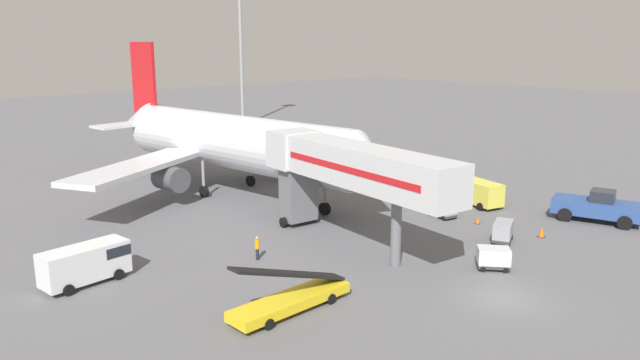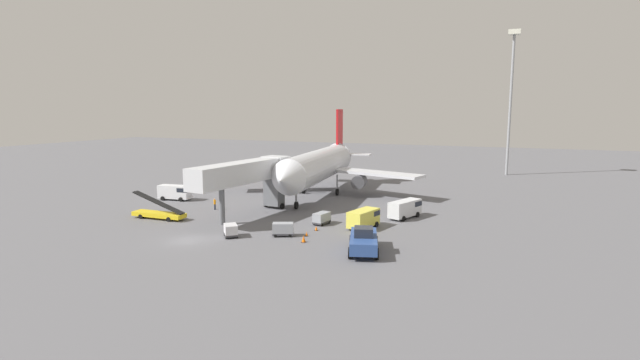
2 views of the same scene
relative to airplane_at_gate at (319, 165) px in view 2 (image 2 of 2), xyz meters
name	(u,v)px [view 2 (image 2 of 2)]	position (x,y,z in m)	size (l,w,h in m)	color
ground_plane	(188,240)	(-2.67, -31.07, -4.97)	(300.00, 300.00, 0.00)	slate
airplane_at_gate	(319,165)	(0.00, 0.00, 0.00)	(34.58, 36.29, 14.18)	silver
jet_bridge	(248,174)	(-2.65, -18.15, 0.64)	(5.25, 18.40, 7.47)	silver
pushback_tug	(364,240)	(16.41, -28.01, -3.76)	(4.49, 7.21, 2.63)	#2D4C8E
belt_loader_truck	(159,213)	(-12.63, -24.19, -4.19)	(7.51, 2.08, 3.44)	yellow
service_van_mid_left	(364,218)	(13.53, -18.56, -3.71)	(3.03, 4.93, 2.22)	#E5DB4C
service_van_mid_center	(176,192)	(-19.15, -12.87, -3.65)	(5.35, 2.56, 2.33)	white
service_van_far_center	(406,208)	(16.99, -11.29, -3.65)	(3.61, 5.64, 2.32)	silver
baggage_cart_rear_left	(231,230)	(0.97, -28.15, -4.19)	(2.33, 2.40, 1.41)	#38383D
baggage_cart_near_right	(322,218)	(8.14, -18.81, -4.16)	(1.68, 2.56, 1.47)	#38383D
baggage_cart_mid_right	(283,229)	(6.22, -25.65, -4.14)	(2.61, 2.06, 1.52)	#38383D
ground_crew_worker_foreground	(215,204)	(-9.23, -16.59, -4.11)	(0.43, 0.43, 1.64)	#1E2333
safety_cone_alpha	(316,228)	(8.70, -21.90, -4.69)	(0.37, 0.37, 0.57)	black
safety_cone_bravo	(304,239)	(9.39, -26.99, -4.60)	(0.50, 0.50, 0.76)	black
safety_cone_charlie	(307,234)	(8.67, -24.61, -4.71)	(0.34, 0.34, 0.53)	black
apron_light_mast	(512,78)	(28.38, 38.26, 15.71)	(2.40, 2.40, 30.65)	#93969B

